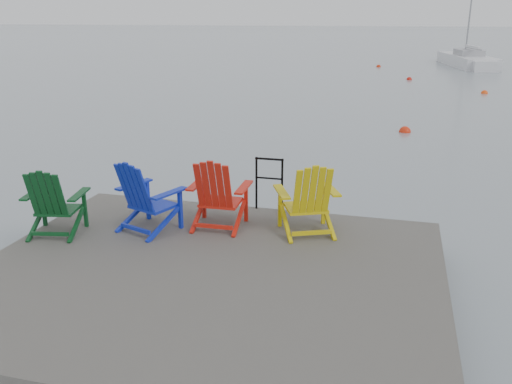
% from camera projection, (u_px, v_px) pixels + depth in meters
% --- Properties ---
extents(ground, '(400.00, 400.00, 0.00)m').
position_uv_depth(ground, '(207.00, 305.00, 7.13)').
color(ground, slate).
rests_on(ground, ground).
extents(dock, '(6.00, 5.00, 1.40)m').
position_uv_depth(dock, '(206.00, 281.00, 7.03)').
color(dock, '#33302D').
rests_on(dock, ground).
extents(handrail, '(0.48, 0.04, 0.90)m').
position_uv_depth(handrail, '(269.00, 179.00, 9.00)').
color(handrail, black).
rests_on(handrail, dock).
extents(chair_green, '(0.94, 0.89, 1.05)m').
position_uv_depth(chair_green, '(53.00, 201.00, 7.96)').
color(chair_green, '#0B3D19').
rests_on(chair_green, dock).
extents(chair_blue, '(1.06, 1.01, 1.11)m').
position_uv_depth(chair_blue, '(146.00, 196.00, 8.10)').
color(chair_blue, '#1025AC').
rests_on(chair_blue, dock).
extents(chair_red, '(0.91, 0.84, 1.11)m').
position_uv_depth(chair_red, '(218.00, 193.00, 8.22)').
color(chair_red, red).
rests_on(chair_red, dock).
extents(chair_yellow, '(1.08, 1.04, 1.11)m').
position_uv_depth(chair_yellow, '(308.00, 198.00, 7.99)').
color(chair_yellow, '#C6AF0B').
rests_on(chair_yellow, dock).
extents(sailboat_near, '(3.77, 9.17, 12.23)m').
position_uv_depth(sailboat_near, '(466.00, 61.00, 40.75)').
color(sailboat_near, silver).
rests_on(sailboat_near, ground).
extents(buoy_a, '(0.38, 0.38, 0.38)m').
position_uv_depth(buoy_a, '(405.00, 132.00, 17.68)').
color(buoy_a, red).
rests_on(buoy_a, ground).
extents(buoy_b, '(0.32, 0.32, 0.32)m').
position_uv_depth(buoy_b, '(409.00, 80.00, 32.07)').
color(buoy_b, red).
rests_on(buoy_b, ground).
extents(buoy_c, '(0.33, 0.33, 0.33)m').
position_uv_depth(buoy_c, '(484.00, 94.00, 26.40)').
color(buoy_c, '#F7460E').
rests_on(buoy_c, ground).
extents(buoy_d, '(0.33, 0.33, 0.33)m').
position_uv_depth(buoy_d, '(379.00, 67.00, 40.08)').
color(buoy_d, red).
rests_on(buoy_d, ground).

